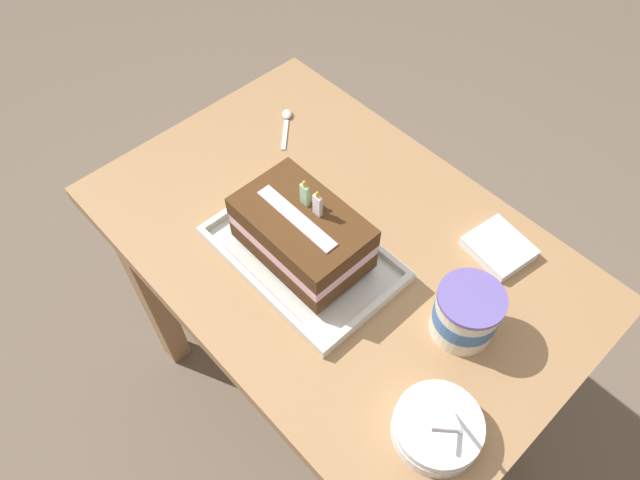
{
  "coord_description": "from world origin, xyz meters",
  "views": [
    {
      "loc": [
        0.46,
        -0.47,
        1.68
      ],
      "look_at": [
        -0.01,
        -0.04,
        0.8
      ],
      "focal_mm": 32.76,
      "sensor_mm": 36.0,
      "label": 1
    }
  ],
  "objects_px": {
    "bowl_stack": "(437,428)",
    "serving_spoon_near_tray": "(286,119)",
    "foil_tray": "(303,255)",
    "ice_cream_tub": "(466,313)",
    "napkin_pile": "(499,248)",
    "birthday_cake": "(302,233)"
  },
  "relations": [
    {
      "from": "bowl_stack",
      "to": "serving_spoon_near_tray",
      "type": "relative_size",
      "value": 1.39
    },
    {
      "from": "birthday_cake",
      "to": "ice_cream_tub",
      "type": "bearing_deg",
      "value": 18.47
    },
    {
      "from": "bowl_stack",
      "to": "napkin_pile",
      "type": "relative_size",
      "value": 1.12
    },
    {
      "from": "foil_tray",
      "to": "serving_spoon_near_tray",
      "type": "height_order",
      "value": "foil_tray"
    },
    {
      "from": "foil_tray",
      "to": "serving_spoon_near_tray",
      "type": "xyz_separation_m",
      "value": [
        -0.3,
        0.22,
        -0.0
      ]
    },
    {
      "from": "foil_tray",
      "to": "napkin_pile",
      "type": "bearing_deg",
      "value": 49.16
    },
    {
      "from": "ice_cream_tub",
      "to": "napkin_pile",
      "type": "bearing_deg",
      "value": 106.87
    },
    {
      "from": "bowl_stack",
      "to": "ice_cream_tub",
      "type": "relative_size",
      "value": 1.24
    },
    {
      "from": "birthday_cake",
      "to": "bowl_stack",
      "type": "bearing_deg",
      "value": -10.39
    },
    {
      "from": "birthday_cake",
      "to": "serving_spoon_near_tray",
      "type": "height_order",
      "value": "birthday_cake"
    },
    {
      "from": "bowl_stack",
      "to": "serving_spoon_near_tray",
      "type": "height_order",
      "value": "bowl_stack"
    },
    {
      "from": "foil_tray",
      "to": "ice_cream_tub",
      "type": "distance_m",
      "value": 0.32
    },
    {
      "from": "ice_cream_tub",
      "to": "birthday_cake",
      "type": "bearing_deg",
      "value": -161.53
    },
    {
      "from": "bowl_stack",
      "to": "napkin_pile",
      "type": "bearing_deg",
      "value": 112.17
    },
    {
      "from": "ice_cream_tub",
      "to": "foil_tray",
      "type": "bearing_deg",
      "value": -161.52
    },
    {
      "from": "bowl_stack",
      "to": "serving_spoon_near_tray",
      "type": "bearing_deg",
      "value": 156.9
    },
    {
      "from": "serving_spoon_near_tray",
      "to": "bowl_stack",
      "type": "bearing_deg",
      "value": -23.1
    },
    {
      "from": "foil_tray",
      "to": "birthday_cake",
      "type": "height_order",
      "value": "birthday_cake"
    },
    {
      "from": "foil_tray",
      "to": "napkin_pile",
      "type": "distance_m",
      "value": 0.37
    },
    {
      "from": "bowl_stack",
      "to": "ice_cream_tub",
      "type": "distance_m",
      "value": 0.19
    },
    {
      "from": "bowl_stack",
      "to": "ice_cream_tub",
      "type": "height_order",
      "value": "ice_cream_tub"
    },
    {
      "from": "foil_tray",
      "to": "bowl_stack",
      "type": "bearing_deg",
      "value": -10.38
    }
  ]
}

